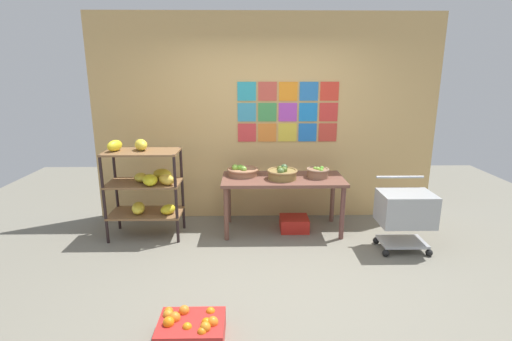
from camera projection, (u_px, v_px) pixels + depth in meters
ground at (272, 277)px, 3.93m from camera, size 9.43×9.43×0.00m
back_wall_with_art at (266, 119)px, 5.27m from camera, size 4.71×0.07×2.79m
banana_shelf_unit at (146, 181)px, 4.74m from camera, size 0.89×0.52×1.24m
display_table at (283, 184)px, 4.94m from camera, size 1.55×0.70×0.72m
fruit_basket_right at (282, 173)px, 4.84m from camera, size 0.38×0.38×0.17m
fruit_basket_centre at (318, 172)px, 4.91m from camera, size 0.29×0.29×0.14m
fruit_basket_back_left at (242, 171)px, 5.01m from camera, size 0.41×0.41×0.15m
produce_crate_under_table at (294, 224)px, 5.07m from camera, size 0.37×0.33×0.18m
orange_crate_foreground at (191, 329)px, 2.99m from camera, size 0.51×0.39×0.23m
shopping_cart at (405, 211)px, 4.41m from camera, size 0.60×0.48×0.84m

